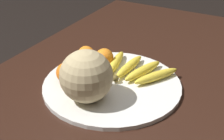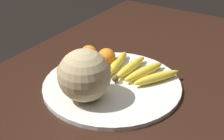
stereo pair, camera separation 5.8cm
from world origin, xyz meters
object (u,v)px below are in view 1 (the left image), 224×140
Objects in this scene: kitchen_table at (133,99)px; orange_mid_center at (96,66)px; banana_bunch at (128,67)px; orange_back_right at (86,54)px; fruit_bowl at (112,84)px; orange_front_right at (104,58)px; orange_back_left at (83,62)px; orange_front_left at (66,73)px; melon at (86,76)px; produce_tag at (92,68)px.

kitchen_table is 22.14× the size of orange_mid_center.
banana_bunch reaches higher than kitchen_table.
kitchen_table is 25.38× the size of orange_back_right.
orange_front_right is at bearing 42.04° from fruit_bowl.
orange_back_left is (-0.06, 0.06, -0.00)m from orange_front_right.
orange_back_right is at bearing 51.28° from orange_mid_center.
melon is at bearing -114.65° from orange_front_left.
melon is at bearing -142.48° from orange_back_left.
melon is at bearing -146.53° from orange_back_right.
produce_tag is at bearing 65.56° from fruit_bowl.
fruit_bowl is 1.39× the size of banana_bunch.
fruit_bowl is 0.10m from banana_bunch.
orange_front_left reaches higher than orange_front_right.
kitchen_table is 0.12m from fruit_bowl.
orange_back_right is (-0.01, 0.17, 0.02)m from banana_bunch.
orange_front_left is 0.95× the size of orange_mid_center.
fruit_bowl reaches higher than kitchen_table.
orange_back_left is (0.15, 0.12, -0.05)m from melon.
kitchen_table is 19.51× the size of produce_tag.
orange_back_right is at bearing 85.02° from kitchen_table.
fruit_bowl is at bearing 143.44° from kitchen_table.
orange_front_right reaches higher than fruit_bowl.
orange_mid_center reaches higher than orange_back_left.
orange_front_left is 0.11m from orange_mid_center.
orange_front_left is (-0.16, 0.15, 0.02)m from banana_bunch.
kitchen_table is at bearing -36.56° from fruit_bowl.
orange_front_left is 0.83× the size of produce_tag.
orange_back_right is at bearing 7.27° from orange_front_left.
melon is 0.49× the size of banana_bunch.
orange_front_left reaches higher than produce_tag.
orange_back_right reaches higher than kitchen_table.
fruit_bowl is 2.86× the size of melon.
banana_bunch is (0.03, 0.04, 0.11)m from kitchen_table.
banana_bunch is 5.58× the size of orange_back_left.
banana_bunch is at bearing -46.82° from orange_mid_center.
melon is 0.20m from orange_back_left.
orange_front_left reaches higher than banana_bunch.
kitchen_table is at bearing -126.21° from banana_bunch.
melon reaches higher than orange_front_right.
orange_front_left is at bearing 125.40° from kitchen_table.
fruit_bowl is 7.76× the size of orange_back_left.
orange_mid_center is 0.88× the size of produce_tag.
orange_back_right is (-0.01, 0.08, -0.00)m from orange_front_right.
banana_bunch reaches higher than produce_tag.
orange_mid_center is (0.02, 0.07, 0.04)m from fruit_bowl.
kitchen_table is 0.24m from orange_back_right.
produce_tag is (0.12, -0.03, -0.03)m from orange_front_left.
fruit_bowl is (-0.07, 0.05, 0.09)m from kitchen_table.
orange_back_left reaches higher than banana_bunch.
produce_tag is (-0.05, 0.12, -0.02)m from banana_bunch.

